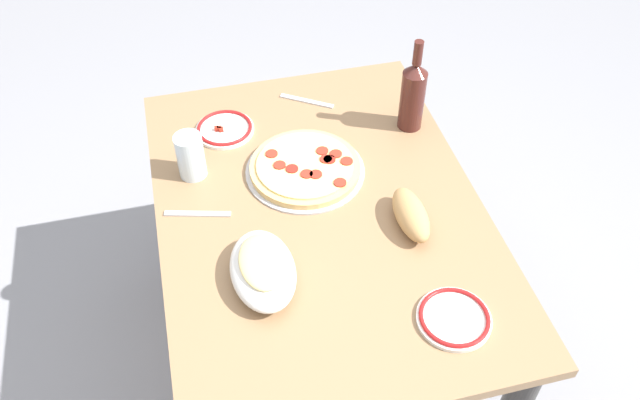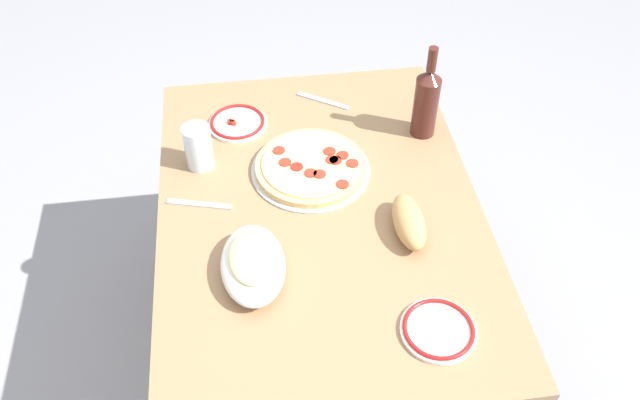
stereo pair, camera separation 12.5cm
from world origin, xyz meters
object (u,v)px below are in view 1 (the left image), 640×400
dining_table (320,242)px  baked_pasta_dish (263,268)px  wine_bottle (413,94)px  water_glass (190,156)px  pepperoni_pizza (305,168)px  side_plate_far (454,318)px  bread_loaf (411,215)px  side_plate_near (225,129)px

dining_table → baked_pasta_dish: (0.19, -0.18, 0.18)m
wine_bottle → water_glass: bearing=-85.1°
pepperoni_pizza → water_glass: water_glass is taller
pepperoni_pizza → side_plate_far: pepperoni_pizza is taller
baked_pasta_dish → side_plate_far: bearing=61.4°
bread_loaf → side_plate_near: bearing=-139.6°
wine_bottle → water_glass: 0.64m
dining_table → water_glass: size_ratio=8.98×
side_plate_near → bread_loaf: 0.62m
pepperoni_pizza → side_plate_near: 0.29m
pepperoni_pizza → bread_loaf: bearing=40.4°
water_glass → side_plate_near: water_glass is taller
side_plate_near → side_plate_far: bearing=27.6°
wine_bottle → bread_loaf: bearing=-19.0°
pepperoni_pizza → wine_bottle: size_ratio=1.15×
wine_bottle → side_plate_near: 0.55m
dining_table → side_plate_near: size_ratio=6.85×
dining_table → wine_bottle: wine_bottle is taller
baked_pasta_dish → bread_loaf: bearing=102.1°
wine_bottle → side_plate_near: bearing=-101.0°
pepperoni_pizza → side_plate_near: size_ratio=1.91×
wine_bottle → side_plate_far: 0.68m
baked_pasta_dish → wine_bottle: 0.69m
water_glass → bread_loaf: (0.31, 0.51, -0.03)m
dining_table → water_glass: water_glass is taller
baked_pasta_dish → dining_table: bearing=136.2°
water_glass → side_plate_far: 0.79m
dining_table → side_plate_near: (-0.36, -0.19, 0.14)m
side_plate_near → water_glass: bearing=-34.4°
side_plate_near → side_plate_far: (0.76, 0.40, -0.00)m
baked_pasta_dish → side_plate_near: (-0.55, -0.01, -0.03)m
pepperoni_pizza → side_plate_far: size_ratio=1.93×
pepperoni_pizza → bread_loaf: (0.25, 0.21, 0.02)m
water_glass → wine_bottle: bearing=94.9°
dining_table → bread_loaf: bread_loaf is taller
side_plate_near → dining_table: bearing=28.1°
dining_table → baked_pasta_dish: bearing=-43.8°
bread_loaf → wine_bottle: bearing=161.0°
wine_bottle → side_plate_far: (0.66, -0.13, -0.10)m
water_glass → side_plate_near: 0.20m
side_plate_far → water_glass: bearing=-140.2°
pepperoni_pizza → water_glass: 0.31m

